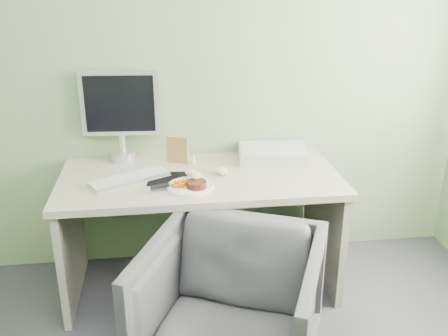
{
  "coord_description": "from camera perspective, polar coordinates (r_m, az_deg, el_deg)",
  "views": [
    {
      "loc": [
        -0.21,
        -1.02,
        1.81
      ],
      "look_at": [
        0.12,
        1.5,
        0.82
      ],
      "focal_mm": 40.0,
      "sensor_mm": 36.0,
      "label": 1
    }
  ],
  "objects": [
    {
      "name": "mousepad",
      "position": [
        2.82,
        -6.25,
        -1.22
      ],
      "size": [
        0.25,
        0.23,
        0.0
      ],
      "primitive_type": "cube",
      "rotation": [
        0.0,
        0.0,
        -0.11
      ],
      "color": "black",
      "rests_on": "desk"
    },
    {
      "name": "monitor",
      "position": [
        3.06,
        -11.8,
        6.39
      ],
      "size": [
        0.46,
        0.14,
        0.55
      ],
      "rotation": [
        0.0,
        0.0,
        -0.07
      ],
      "color": "silver",
      "rests_on": "desk"
    },
    {
      "name": "desk",
      "position": [
        2.93,
        -2.68,
        -4.15
      ],
      "size": [
        1.6,
        0.75,
        0.73
      ],
      "color": "#B6AA98",
      "rests_on": "floor"
    },
    {
      "name": "eyedrop_bottle",
      "position": [
        3.03,
        -3.52,
        1.02
      ],
      "size": [
        0.02,
        0.02,
        0.07
      ],
      "color": "white",
      "rests_on": "desk"
    },
    {
      "name": "photo_frame",
      "position": [
        3.03,
        -5.37,
        2.08
      ],
      "size": [
        0.13,
        0.07,
        0.17
      ],
      "primitive_type": "cube",
      "rotation": [
        0.0,
        0.0,
        -0.42
      ],
      "color": "#926744",
      "rests_on": "desk"
    },
    {
      "name": "computer_mouse",
      "position": [
        2.87,
        -0.35,
        -0.3
      ],
      "size": [
        0.11,
        0.13,
        0.04
      ],
      "primitive_type": "ellipsoid",
      "rotation": [
        0.0,
        0.0,
        0.42
      ],
      "color": "white",
      "rests_on": "desk"
    },
    {
      "name": "steak_knife",
      "position": [
        2.68,
        -6.51,
        -1.96
      ],
      "size": [
        0.25,
        0.1,
        0.02
      ],
      "rotation": [
        0.0,
        0.0,
        0.33
      ],
      "color": "silver",
      "rests_on": "plate"
    },
    {
      "name": "desk_chair",
      "position": [
        2.38,
        0.8,
        -16.22
      ],
      "size": [
        1.01,
        1.03,
        0.71
      ],
      "primitive_type": "imported",
      "rotation": [
        0.0,
        0.0,
        -0.42
      ],
      "color": "#343439",
      "rests_on": "floor"
    },
    {
      "name": "keyboard",
      "position": [
        2.82,
        -10.73,
        -1.18
      ],
      "size": [
        0.45,
        0.33,
        0.02
      ],
      "primitive_type": "cube",
      "rotation": [
        0.0,
        0.0,
        0.5
      ],
      "color": "white",
      "rests_on": "desk"
    },
    {
      "name": "scanner",
      "position": [
        3.12,
        5.58,
        1.63
      ],
      "size": [
        0.45,
        0.33,
        0.07
      ],
      "primitive_type": "cube",
      "rotation": [
        0.0,
        0.0,
        -0.12
      ],
      "color": "silver",
      "rests_on": "desk"
    },
    {
      "name": "steak",
      "position": [
        2.66,
        -3.15,
        -1.86
      ],
      "size": [
        0.14,
        0.14,
        0.03
      ],
      "primitive_type": "cylinder",
      "rotation": [
        0.0,
        0.0,
        -0.35
      ],
      "color": "black",
      "rests_on": "plate"
    },
    {
      "name": "wall_back",
      "position": [
        3.06,
        -3.57,
        12.68
      ],
      "size": [
        3.5,
        0.0,
        3.5
      ],
      "primitive_type": "plane",
      "rotation": [
        1.57,
        0.0,
        0.0
      ],
      "color": "gray",
      "rests_on": "floor"
    },
    {
      "name": "plate",
      "position": [
        2.7,
        -3.87,
        -2.13
      ],
      "size": [
        0.25,
        0.25,
        0.01
      ],
      "primitive_type": "cylinder",
      "color": "white",
      "rests_on": "desk"
    },
    {
      "name": "potato_pile",
      "position": [
        2.73,
        -3.51,
        -0.98
      ],
      "size": [
        0.13,
        0.11,
        0.06
      ],
      "primitive_type": "ellipsoid",
      "rotation": [
        0.0,
        0.0,
        -0.25
      ],
      "color": "#A77C51",
      "rests_on": "plate"
    },
    {
      "name": "carrot_heap",
      "position": [
        2.68,
        -5.09,
        -1.74
      ],
      "size": [
        0.07,
        0.06,
        0.04
      ],
      "primitive_type": "cube",
      "rotation": [
        0.0,
        0.0,
        -0.25
      ],
      "color": "#FF6705",
      "rests_on": "plate"
    }
  ]
}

